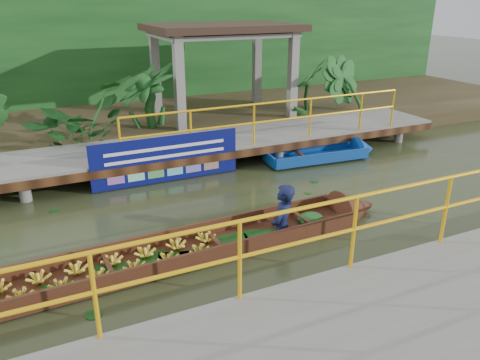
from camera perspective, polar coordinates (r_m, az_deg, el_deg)
name	(u,v)px	position (r m, az deg, el deg)	size (l,w,h in m)	color
ground	(209,227)	(8.67, -3.82, -5.68)	(80.00, 80.00, 0.00)	#282F17
land_strip	(122,123)	(15.42, -14.21, 6.81)	(30.00, 8.00, 0.45)	#2D2616
far_dock	(157,150)	(11.53, -10.07, 3.59)	(16.00, 2.06, 1.66)	slate
near_dock	(424,338)	(6.03, 21.55, -17.45)	(18.00, 2.40, 1.73)	slate
pavilion	(222,37)	(14.73, -2.17, 17.01)	(4.40, 3.00, 3.00)	slate
foliage_backdrop	(102,57)	(17.54, -16.47, 14.21)	(30.00, 0.80, 4.00)	#143F17
vendor_boat	(185,243)	(7.62, -6.68, -7.66)	(8.70, 1.21, 2.07)	#371C0F
moored_blue_boat	(341,153)	(12.56, 12.17, 3.25)	(3.14, 1.04, 0.73)	#0D3C94
blue_banner	(167,159)	(10.62, -8.91, 2.56)	(3.39, 0.04, 1.06)	#0B105E
tropical_plants	(143,101)	(13.13, -11.69, 9.46)	(14.40, 1.40, 1.75)	#143F17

